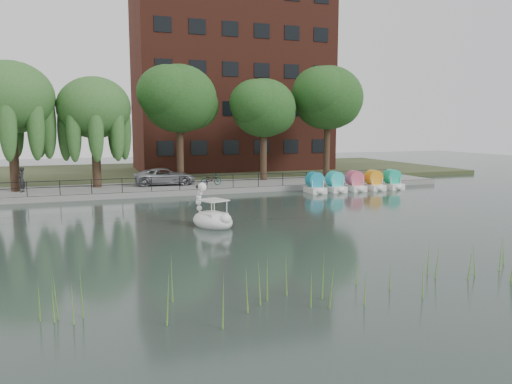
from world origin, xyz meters
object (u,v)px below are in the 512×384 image
pedestrian (22,178)px  swan_boat (212,217)px  minivan (165,175)px  bicycle (211,179)px

pedestrian → swan_boat: 17.16m
minivan → bicycle: bearing=-112.7°
swan_boat → minivan: bearing=67.3°
pedestrian → swan_boat: size_ratio=0.68×
bicycle → swan_boat: (-3.41, -13.35, -0.43)m
bicycle → swan_boat: bearing=155.1°
swan_boat → pedestrian: bearing=103.1°
minivan → bicycle: (3.25, -1.57, -0.25)m
minivan → pedestrian: bearing=98.2°
minivan → swan_boat: (-0.16, -14.92, -0.69)m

